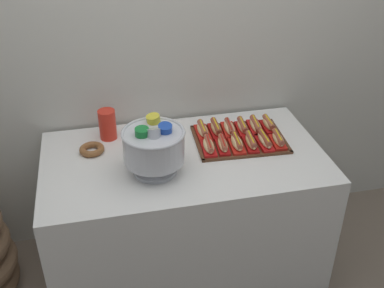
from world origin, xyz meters
name	(u,v)px	position (x,y,z in m)	size (l,w,h in m)	color
ground_plane	(185,264)	(0.00, 0.00, 0.00)	(10.00, 10.00, 0.00)	#7A6B5B
back_wall	(166,28)	(0.00, 0.47, 1.30)	(6.00, 0.10, 2.60)	beige
buffet_table	(185,211)	(0.00, 0.00, 0.41)	(1.45, 0.80, 0.78)	white
serving_tray	(239,140)	(0.32, 0.09, 0.78)	(0.50, 0.38, 0.01)	#56331E
hot_dog_0	(209,146)	(0.13, 0.01, 0.81)	(0.08, 0.17, 0.06)	red
hot_dog_1	(223,145)	(0.21, 0.01, 0.81)	(0.07, 0.17, 0.06)	#B21414
hot_dog_2	(237,143)	(0.28, 0.01, 0.81)	(0.08, 0.17, 0.06)	red
hot_dog_3	(251,142)	(0.36, 0.00, 0.81)	(0.07, 0.17, 0.06)	#B21414
hot_dog_4	(264,140)	(0.43, 0.00, 0.81)	(0.06, 0.18, 0.06)	red
hot_dog_5	(278,139)	(0.51, -0.01, 0.81)	(0.08, 0.16, 0.06)	red
hot_dog_6	(203,130)	(0.14, 0.18, 0.81)	(0.07, 0.17, 0.06)	red
hot_dog_7	(216,129)	(0.22, 0.17, 0.81)	(0.07, 0.17, 0.06)	#B21414
hot_dog_8	(229,128)	(0.29, 0.17, 0.81)	(0.08, 0.18, 0.06)	red
hot_dog_9	(243,127)	(0.37, 0.17, 0.81)	(0.07, 0.17, 0.06)	red
hot_dog_10	(256,126)	(0.44, 0.16, 0.81)	(0.08, 0.19, 0.06)	red
hot_dog_11	(269,124)	(0.52, 0.16, 0.81)	(0.07, 0.15, 0.06)	#B21414
punch_bowl	(154,145)	(-0.17, -0.10, 0.93)	(0.30, 0.30, 0.27)	silver
cup_stack	(107,124)	(-0.36, 0.27, 0.86)	(0.09, 0.09, 0.17)	red
donut	(92,149)	(-0.46, 0.14, 0.79)	(0.13, 0.13, 0.03)	brown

